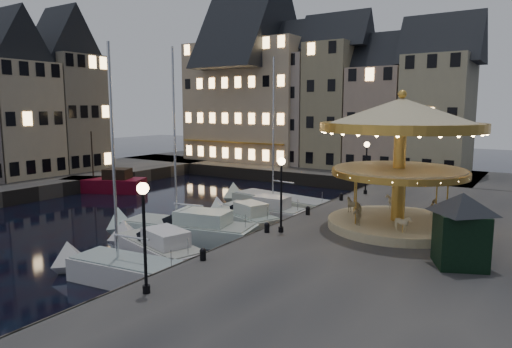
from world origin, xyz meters
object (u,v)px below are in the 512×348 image
Objects in this scene: motorboat_b at (155,249)px; motorboat_e at (258,213)px; motorboat_f at (275,203)px; ticket_kiosk at (462,217)px; streetlamp_c at (366,160)px; motorboat_a at (118,270)px; streetlamp_b at (281,184)px; carousel at (401,138)px; streetlamp_a at (144,222)px; motorboat_d at (242,219)px; bollard_a at (203,254)px; bollard_c at (308,210)px; motorboat_c at (183,229)px; bollard_b at (267,227)px; red_fishing_boat at (105,184)px; bollard_d at (341,196)px.

motorboat_b is 10.18m from motorboat_e.
motorboat_f reaches higher than ticket_kiosk.
streetlamp_c is 21.83m from motorboat_a.
streetlamp_b is 0.47× the size of carousel.
streetlamp_a is at bearing -72.78° from motorboat_f.
bollard_a is at bearing -64.87° from motorboat_d.
motorboat_b reaches higher than bollard_c.
carousel reaches higher than streetlamp_a.
ticket_kiosk is at bearing -33.80° from motorboat_f.
bollard_c is (-0.60, -9.00, -2.41)m from streetlamp_c.
motorboat_c reaches higher than streetlamp_a.
carousel reaches higher than streetlamp_c.
carousel reaches higher than motorboat_d.
motorboat_a is at bearing -157.90° from bollard_a.
bollard_b is (-0.60, -14.00, -2.41)m from streetlamp_c.
motorboat_b is (-4.53, -4.05, -0.96)m from bollard_b.
streetlamp_c is at bearing 87.55° from bollard_b.
red_fishing_boat is (-19.01, 3.97, 0.07)m from motorboat_d.
streetlamp_b is 0.67× the size of motorboat_d.
streetlamp_a reaches higher than bollard_d.
streetlamp_c is 4.29m from bollard_d.
bollard_b is at bearing -90.00° from bollard_c.
motorboat_c reaches higher than ticket_kiosk.
motorboat_f is at bearing 146.20° from ticket_kiosk.
streetlamp_c reaches higher than bollard_b.
red_fishing_boat is (-23.43, 2.90, -0.90)m from bollard_c.
streetlamp_c is 19.06m from motorboat_b.
red_fishing_boat is at bearing -165.76° from streetlamp_c.
motorboat_f is 13.84m from carousel.
motorboat_a reaches higher than motorboat_d.
motorboat_e is (-4.54, 1.13, -0.96)m from bollard_c.
streetlamp_b is 0.56× the size of motorboat_b.
streetlamp_b is 9.47m from motorboat_a.
motorboat_f is at bearing 107.22° from streetlamp_a.
bollard_c is 4.65m from motorboat_d.
carousel is (5.74, 4.81, 4.83)m from bollard_b.
motorboat_f is at bearing 95.41° from motorboat_a.
motorboat_c reaches higher than bollard_a.
motorboat_b is 1.04× the size of motorboat_e.
streetlamp_a is 6.17m from motorboat_a.
streetlamp_a is at bearing -134.18° from ticket_kiosk.
streetlamp_c is 7.32× the size of bollard_c.
motorboat_f is at bearing 109.31° from bollard_a.
motorboat_d is (-4.42, 9.43, -0.97)m from bollard_a.
bollard_c is at bearing 13.61° from motorboat_d.
motorboat_b is 4.03m from motorboat_c.
streetlamp_a is 23.50m from streetlamp_c.
bollard_c is 0.05× the size of motorboat_c.
streetlamp_a is 0.67× the size of motorboat_d.
bollard_a is 1.00× the size of bollard_d.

